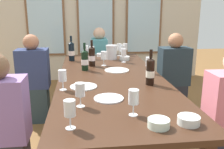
% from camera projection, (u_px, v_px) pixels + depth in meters
% --- Properties ---
extents(ground_plane, '(12.00, 12.00, 0.00)m').
position_uv_depth(ground_plane, '(111.00, 143.00, 2.72)').
color(ground_plane, brown).
extents(back_wall_with_windows, '(4.24, 0.10, 2.90)m').
position_uv_depth(back_wall_with_windows, '(95.00, 6.00, 4.85)').
color(back_wall_with_windows, beige).
rests_on(back_wall_with_windows, ground).
extents(dining_table, '(1.04, 2.60, 0.74)m').
position_uv_depth(dining_table, '(111.00, 83.00, 2.54)').
color(dining_table, '#3E2417').
rests_on(dining_table, ground).
extents(white_plate_0, '(0.24, 0.24, 0.01)m').
position_uv_depth(white_plate_0, '(84.00, 87.00, 2.22)').
color(white_plate_0, white).
rests_on(white_plate_0, dining_table).
extents(white_plate_1, '(0.23, 0.23, 0.01)m').
position_uv_depth(white_plate_1, '(109.00, 98.00, 1.93)').
color(white_plate_1, white).
rests_on(white_plate_1, dining_table).
extents(white_plate_2, '(0.27, 0.27, 0.01)m').
position_uv_depth(white_plate_2, '(117.00, 70.00, 2.79)').
color(white_plate_2, white).
rests_on(white_plate_2, dining_table).
extents(metal_pitcher, '(0.16, 0.16, 0.19)m').
position_uv_depth(metal_pitcher, '(112.00, 52.00, 3.40)').
color(metal_pitcher, silver).
rests_on(metal_pitcher, dining_table).
extents(wine_bottle_0, '(0.08, 0.08, 0.31)m').
position_uv_depth(wine_bottle_0, '(92.00, 56.00, 2.99)').
color(wine_bottle_0, black).
rests_on(wine_bottle_0, dining_table).
extents(wine_bottle_1, '(0.08, 0.08, 0.31)m').
position_uv_depth(wine_bottle_1, '(85.00, 60.00, 2.79)').
color(wine_bottle_1, black).
rests_on(wine_bottle_1, dining_table).
extents(wine_bottle_2, '(0.08, 0.08, 0.32)m').
position_uv_depth(wine_bottle_2, '(150.00, 71.00, 2.26)').
color(wine_bottle_2, black).
rests_on(wine_bottle_2, dining_table).
extents(wine_bottle_3, '(0.08, 0.08, 0.33)m').
position_uv_depth(wine_bottle_3, '(71.00, 51.00, 3.29)').
color(wine_bottle_3, black).
rests_on(wine_bottle_3, dining_table).
extents(tasting_bowl_0, '(0.13, 0.13, 0.05)m').
position_uv_depth(tasting_bowl_0, '(125.00, 58.00, 3.35)').
color(tasting_bowl_0, white).
rests_on(tasting_bowl_0, dining_table).
extents(tasting_bowl_1, '(0.13, 0.13, 0.05)m').
position_uv_depth(tasting_bowl_1, '(159.00, 123.00, 1.47)').
color(tasting_bowl_1, white).
rests_on(tasting_bowl_1, dining_table).
extents(tasting_bowl_2, '(0.13, 0.13, 0.05)m').
position_uv_depth(tasting_bowl_2, '(189.00, 120.00, 1.51)').
color(tasting_bowl_2, white).
rests_on(tasting_bowl_2, dining_table).
extents(tasting_bowl_3, '(0.12, 0.12, 0.04)m').
position_uv_depth(tasting_bowl_3, '(101.00, 55.00, 3.61)').
color(tasting_bowl_3, white).
rests_on(tasting_bowl_3, dining_table).
extents(wine_glass_0, '(0.07, 0.07, 0.17)m').
position_uv_depth(wine_glass_0, '(119.00, 48.00, 3.64)').
color(wine_glass_0, white).
rests_on(wine_glass_0, dining_table).
extents(wine_glass_1, '(0.07, 0.07, 0.17)m').
position_uv_depth(wine_glass_1, '(125.00, 47.00, 3.67)').
color(wine_glass_1, white).
rests_on(wine_glass_1, dining_table).
extents(wine_glass_2, '(0.07, 0.07, 0.17)m').
position_uv_depth(wine_glass_2, '(62.00, 77.00, 2.11)').
color(wine_glass_2, white).
rests_on(wine_glass_2, dining_table).
extents(wine_glass_3, '(0.07, 0.07, 0.17)m').
position_uv_depth(wine_glass_3, '(92.00, 50.00, 3.41)').
color(wine_glass_3, white).
rests_on(wine_glass_3, dining_table).
extents(wine_glass_4, '(0.07, 0.07, 0.17)m').
position_uv_depth(wine_glass_4, '(123.00, 49.00, 3.51)').
color(wine_glass_4, white).
rests_on(wine_glass_4, dining_table).
extents(wine_glass_5, '(0.07, 0.07, 0.17)m').
position_uv_depth(wine_glass_5, '(86.00, 50.00, 3.45)').
color(wine_glass_5, white).
rests_on(wine_glass_5, dining_table).
extents(wine_glass_6, '(0.07, 0.07, 0.17)m').
position_uv_depth(wine_glass_6, '(80.00, 90.00, 1.75)').
color(wine_glass_6, white).
rests_on(wine_glass_6, dining_table).
extents(wine_glass_7, '(0.07, 0.07, 0.17)m').
position_uv_depth(wine_glass_7, '(134.00, 98.00, 1.61)').
color(wine_glass_7, white).
rests_on(wine_glass_7, dining_table).
extents(wine_glass_8, '(0.07, 0.07, 0.17)m').
position_uv_depth(wine_glass_8, '(124.00, 53.00, 3.19)').
color(wine_glass_8, white).
rests_on(wine_glass_8, dining_table).
extents(wine_glass_9, '(0.07, 0.07, 0.17)m').
position_uv_depth(wine_glass_9, '(149.00, 62.00, 2.65)').
color(wine_glass_9, white).
rests_on(wine_glass_9, dining_table).
extents(wine_glass_10, '(0.07, 0.07, 0.17)m').
position_uv_depth(wine_glass_10, '(104.00, 56.00, 3.01)').
color(wine_glass_10, white).
rests_on(wine_glass_10, dining_table).
extents(wine_glass_11, '(0.07, 0.07, 0.17)m').
position_uv_depth(wine_glass_11, '(70.00, 110.00, 1.43)').
color(wine_glass_11, white).
rests_on(wine_glass_11, dining_table).
extents(seated_person_0, '(0.38, 0.24, 1.11)m').
position_uv_depth(seated_person_0, '(3.00, 130.00, 1.89)').
color(seated_person_0, '#312A32').
rests_on(seated_person_0, ground).
extents(seated_person_2, '(0.38, 0.24, 1.11)m').
position_uv_depth(seated_person_2, '(34.00, 81.00, 3.15)').
color(seated_person_2, '#293A40').
rests_on(seated_person_2, ground).
extents(seated_person_3, '(0.38, 0.24, 1.11)m').
position_uv_depth(seated_person_3, '(173.00, 78.00, 3.28)').
color(seated_person_3, '#23252D').
rests_on(seated_person_3, ground).
extents(seated_person_4, '(0.24, 0.38, 1.11)m').
position_uv_depth(seated_person_4, '(100.00, 63.00, 4.17)').
color(seated_person_4, '#233437').
rests_on(seated_person_4, ground).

